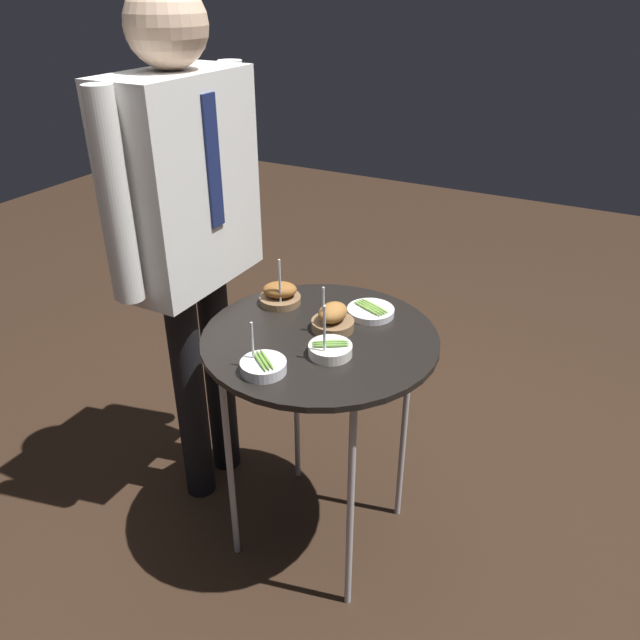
{
  "coord_description": "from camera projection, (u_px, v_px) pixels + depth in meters",
  "views": [
    {
      "loc": [
        -1.34,
        -0.71,
        1.66
      ],
      "look_at": [
        0.0,
        0.0,
        0.83
      ],
      "focal_mm": 35.0,
      "sensor_mm": 36.0,
      "label": 1
    }
  ],
  "objects": [
    {
      "name": "serving_cart",
      "position": [
        320.0,
        353.0,
        1.79
      ],
      "size": [
        0.67,
        0.67,
        0.78
      ],
      "color": "black",
      "rests_on": "ground_plane"
    },
    {
      "name": "waiter_figure",
      "position": [
        186.0,
        209.0,
        1.86
      ],
      "size": [
        0.61,
        0.23,
        1.66
      ],
      "color": "black",
      "rests_on": "ground_plane"
    },
    {
      "name": "bowl_asparagus_mid_left",
      "position": [
        371.0,
        311.0,
        1.86
      ],
      "size": [
        0.14,
        0.14,
        0.03
      ],
      "color": "silver",
      "rests_on": "serving_cart"
    },
    {
      "name": "bowl_asparagus_near_rim",
      "position": [
        263.0,
        366.0,
        1.59
      ],
      "size": [
        0.12,
        0.12,
        0.13
      ],
      "color": "silver",
      "rests_on": "serving_cart"
    },
    {
      "name": "bowl_roast_far_rim",
      "position": [
        280.0,
        295.0,
        1.92
      ],
      "size": [
        0.13,
        0.13,
        0.16
      ],
      "color": "brown",
      "rests_on": "serving_cart"
    },
    {
      "name": "bowl_asparagus_back_right",
      "position": [
        330.0,
        349.0,
        1.66
      ],
      "size": [
        0.12,
        0.12,
        0.16
      ],
      "color": "silver",
      "rests_on": "serving_cart"
    },
    {
      "name": "ground_plane",
      "position": [
        320.0,
        531.0,
        2.13
      ],
      "size": [
        8.0,
        8.0,
        0.0
      ],
      "primitive_type": "plane",
      "color": "black"
    },
    {
      "name": "bowl_roast_front_right",
      "position": [
        333.0,
        319.0,
        1.77
      ],
      "size": [
        0.12,
        0.12,
        0.14
      ],
      "color": "brown",
      "rests_on": "serving_cart"
    }
  ]
}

